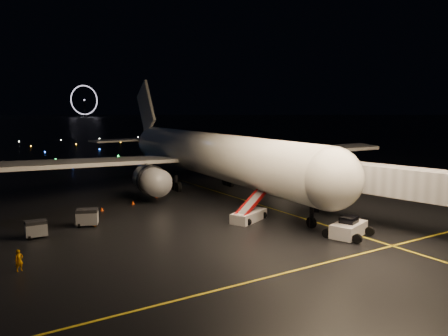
{
  "coord_description": "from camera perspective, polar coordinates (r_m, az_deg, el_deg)",
  "views": [
    {
      "loc": [
        -21.4,
        -34.63,
        12.39
      ],
      "look_at": [
        7.53,
        12.0,
        5.0
      ],
      "focal_mm": 35.0,
      "sensor_mm": 36.0,
      "label": 1
    }
  ],
  "objects": [
    {
      "name": "airliner",
      "position": [
        69.79,
        -3.39,
        5.04
      ],
      "size": [
        68.68,
        65.63,
        18.41
      ],
      "primitive_type": null,
      "rotation": [
        0.0,
        0.0,
        -0.06
      ],
      "color": "silver",
      "rests_on": "ground"
    },
    {
      "name": "crew_a",
      "position": [
        37.76,
        -25.2,
        -10.86
      ],
      "size": [
        0.72,
        0.57,
        1.72
      ],
      "primitive_type": "imported",
      "rotation": [
        0.0,
        0.0,
        0.29
      ],
      "color": "orange",
      "rests_on": "ground"
    },
    {
      "name": "belt_loader",
      "position": [
        48.87,
        3.28,
        -4.89
      ],
      "size": [
        7.47,
        4.89,
        3.54
      ],
      "primitive_type": null,
      "rotation": [
        0.0,
        0.0,
        0.44
      ],
      "color": "silver",
      "rests_on": "ground"
    },
    {
      "name": "ferris_wheel",
      "position": [
        778.64,
        -17.78,
        8.31
      ],
      "size": [
        49.33,
        16.8,
        52.0
      ],
      "primitive_type": null,
      "rotation": [
        0.0,
        0.0,
        0.26
      ],
      "color": "black",
      "rests_on": "ground"
    },
    {
      "name": "safety_cone_2",
      "position": [
        55.94,
        -15.65,
        -5.17
      ],
      "size": [
        0.51,
        0.51,
        0.47
      ],
      "primitive_type": "cone",
      "rotation": [
        0.0,
        0.0,
        -0.29
      ],
      "color": "#FF4305",
      "rests_on": "ground"
    },
    {
      "name": "safety_cone_0",
      "position": [
        58.71,
        -11.81,
        -4.43
      ],
      "size": [
        0.55,
        0.55,
        0.5
      ],
      "primitive_type": "cone",
      "rotation": [
        0.0,
        0.0,
        0.3
      ],
      "color": "#FF4305",
      "rests_on": "ground"
    },
    {
      "name": "baggage_cart_1",
      "position": [
        46.56,
        -23.33,
        -7.34
      ],
      "size": [
        2.01,
        1.44,
        1.67
      ],
      "primitive_type": "cube",
      "rotation": [
        0.0,
        0.0,
        -0.04
      ],
      "color": "gray",
      "rests_on": "ground"
    },
    {
      "name": "taxiway_lights",
      "position": [
        142.77,
        -23.09,
        2.15
      ],
      "size": [
        164.0,
        92.0,
        0.36
      ],
      "primitive_type": null,
      "color": "black",
      "rests_on": "ground"
    },
    {
      "name": "pushback_tug",
      "position": [
        44.67,
        15.96,
        -7.39
      ],
      "size": [
        4.75,
        3.53,
        2.02
      ],
      "primitive_type": "cube",
      "rotation": [
        0.0,
        0.0,
        0.34
      ],
      "color": "silver",
      "rests_on": "ground"
    },
    {
      "name": "lane_cross",
      "position": [
        32.08,
        1.76,
        -15.03
      ],
      "size": [
        60.0,
        0.25,
        0.02
      ],
      "primitive_type": "cube",
      "color": "gold",
      "rests_on": "ground"
    },
    {
      "name": "safety_cone_1",
      "position": [
        62.64,
        -8.81,
        -3.61
      ],
      "size": [
        0.49,
        0.49,
        0.47
      ],
      "primitive_type": "cone",
      "rotation": [
        0.0,
        0.0,
        -0.22
      ],
      "color": "#FF4305",
      "rests_on": "ground"
    },
    {
      "name": "lane_centre",
      "position": [
        61.09,
        2.08,
        -4.03
      ],
      "size": [
        0.25,
        80.0,
        0.02
      ],
      "primitive_type": "cube",
      "color": "gold",
      "rests_on": "ground"
    },
    {
      "name": "baggage_cart_0",
      "position": [
        49.1,
        -17.42,
        -6.19
      ],
      "size": [
        2.6,
        2.23,
        1.86
      ],
      "primitive_type": "cube",
      "rotation": [
        0.0,
        0.0,
        -0.38
      ],
      "color": "gray",
      "rests_on": "ground"
    },
    {
      "name": "crew_c",
      "position": [
        48.9,
        -16.57,
        -6.27
      ],
      "size": [
        0.7,
        1.11,
        1.76
      ],
      "primitive_type": "imported",
      "rotation": [
        0.0,
        0.0,
        -1.29
      ],
      "color": "orange",
      "rests_on": "ground"
    }
  ]
}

